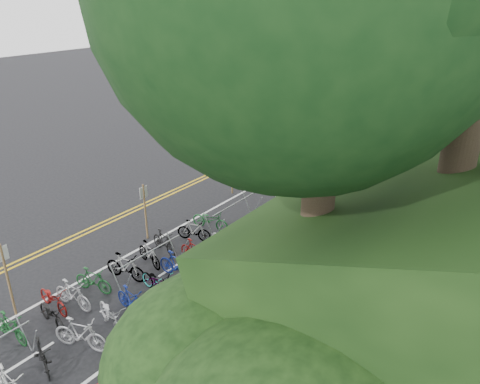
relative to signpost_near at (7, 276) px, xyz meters
name	(u,v)px	position (x,y,z in m)	size (l,w,h in m)	color
ground	(33,288)	(-0.92, 1.16, -1.52)	(120.00, 120.00, 0.00)	black
road_markings	(222,199)	(-0.28, 11.25, -1.51)	(7.47, 80.00, 0.01)	gold
red_curb	(329,211)	(4.78, 13.16, -1.47)	(0.25, 28.00, 0.10)	maroon
bike_racks_rest	(292,177)	(2.08, 14.16, -0.66)	(1.14, 23.00, 1.17)	#9A9DA3
signpost_near	(7,276)	(0.00, 0.00, 0.00)	(0.08, 0.40, 2.66)	brown
signposts_rest	(265,152)	(-0.32, 15.16, -0.09)	(0.08, 18.40, 2.50)	brown
bike_front	(53,299)	(0.81, 0.92, -1.08)	(1.66, 0.58, 0.87)	maroon
bike_valet	(127,284)	(2.16, 2.91, -1.03)	(3.09, 12.17, 1.07)	black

